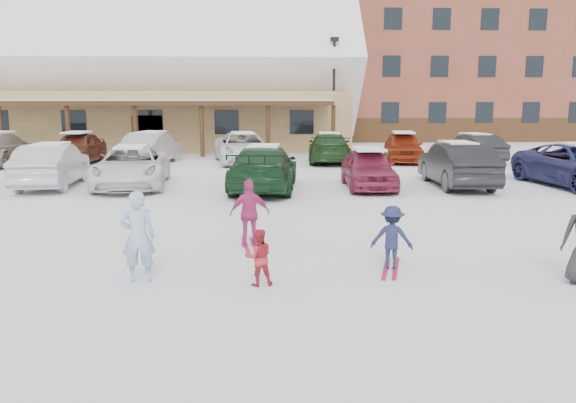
{
  "coord_description": "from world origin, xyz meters",
  "views": [
    {
      "loc": [
        -0.15,
        -10.17,
        3.0
      ],
      "look_at": [
        0.3,
        1.0,
        1.0
      ],
      "focal_mm": 35.0,
      "sensor_mm": 36.0,
      "label": 1
    }
  ],
  "objects_px": {
    "parked_car_1": "(52,166)",
    "parked_car_11": "(329,148)",
    "lamp_post": "(334,88)",
    "parked_car_12": "(403,147)",
    "child_navy": "(392,238)",
    "parked_car_3": "(264,168)",
    "parked_car_10": "(243,148)",
    "day_lodge": "(131,87)",
    "alpine_hotel": "(437,33)",
    "parked_car_2": "(132,167)",
    "parked_car_4": "(368,168)",
    "toddler_red": "(259,257)",
    "adult_skier": "(138,236)",
    "parked_car_5": "(457,164)",
    "parked_car_8": "(77,148)",
    "parked_car_9": "(152,148)",
    "child_magenta": "(250,213)",
    "parked_car_13": "(474,148)"
  },
  "relations": [
    {
      "from": "parked_car_1",
      "to": "parked_car_11",
      "type": "xyz_separation_m",
      "value": [
        10.74,
        7.69,
        -0.03
      ]
    },
    {
      "from": "lamp_post",
      "to": "parked_car_12",
      "type": "relative_size",
      "value": 1.54
    },
    {
      "from": "child_navy",
      "to": "parked_car_3",
      "type": "height_order",
      "value": "parked_car_3"
    },
    {
      "from": "lamp_post",
      "to": "parked_car_10",
      "type": "height_order",
      "value": "lamp_post"
    },
    {
      "from": "day_lodge",
      "to": "child_navy",
      "type": "bearing_deg",
      "value": -68.64
    },
    {
      "from": "alpine_hotel",
      "to": "parked_car_1",
      "type": "relative_size",
      "value": 6.81
    },
    {
      "from": "parked_car_2",
      "to": "parked_car_12",
      "type": "bearing_deg",
      "value": 28.35
    },
    {
      "from": "parked_car_1",
      "to": "parked_car_12",
      "type": "xyz_separation_m",
      "value": [
        14.46,
        7.78,
        -0.02
      ]
    },
    {
      "from": "child_navy",
      "to": "parked_car_4",
      "type": "bearing_deg",
      "value": -82.36
    },
    {
      "from": "day_lodge",
      "to": "toddler_red",
      "type": "distance_m",
      "value": 30.69
    },
    {
      "from": "adult_skier",
      "to": "parked_car_12",
      "type": "xyz_separation_m",
      "value": [
        9.03,
        18.66,
        -0.03
      ]
    },
    {
      "from": "parked_car_5",
      "to": "parked_car_8",
      "type": "relative_size",
      "value": 1.05
    },
    {
      "from": "parked_car_9",
      "to": "parked_car_12",
      "type": "distance_m",
      "value": 12.39
    },
    {
      "from": "parked_car_11",
      "to": "parked_car_12",
      "type": "xyz_separation_m",
      "value": [
        3.72,
        0.09,
        0.02
      ]
    },
    {
      "from": "day_lodge",
      "to": "parked_car_5",
      "type": "distance_m",
      "value": 24.46
    },
    {
      "from": "child_navy",
      "to": "parked_car_3",
      "type": "xyz_separation_m",
      "value": [
        -2.32,
        9.26,
        0.18
      ]
    },
    {
      "from": "child_navy",
      "to": "child_magenta",
      "type": "xyz_separation_m",
      "value": [
        -2.59,
        1.71,
        0.12
      ]
    },
    {
      "from": "day_lodge",
      "to": "parked_car_8",
      "type": "bearing_deg",
      "value": -91.18
    },
    {
      "from": "child_navy",
      "to": "child_magenta",
      "type": "distance_m",
      "value": 3.11
    },
    {
      "from": "parked_car_8",
      "to": "parked_car_2",
      "type": "bearing_deg",
      "value": -59.19
    },
    {
      "from": "parked_car_13",
      "to": "parked_car_11",
      "type": "bearing_deg",
      "value": -6.72
    },
    {
      "from": "toddler_red",
      "to": "child_magenta",
      "type": "xyz_separation_m",
      "value": [
        -0.21,
        2.52,
        0.23
      ]
    },
    {
      "from": "alpine_hotel",
      "to": "parked_car_3",
      "type": "distance_m",
      "value": 33.51
    },
    {
      "from": "parked_car_3",
      "to": "parked_car_12",
      "type": "xyz_separation_m",
      "value": [
        6.95,
        8.87,
        -0.01
      ]
    },
    {
      "from": "adult_skier",
      "to": "child_magenta",
      "type": "height_order",
      "value": "adult_skier"
    },
    {
      "from": "child_magenta",
      "to": "parked_car_10",
      "type": "bearing_deg",
      "value": -94.34
    },
    {
      "from": "parked_car_11",
      "to": "adult_skier",
      "type": "bearing_deg",
      "value": 79.28
    },
    {
      "from": "parked_car_11",
      "to": "parked_car_5",
      "type": "bearing_deg",
      "value": 119.25
    },
    {
      "from": "lamp_post",
      "to": "child_navy",
      "type": "xyz_separation_m",
      "value": [
        -1.86,
        -24.28,
        -3.19
      ]
    },
    {
      "from": "parked_car_4",
      "to": "parked_car_9",
      "type": "xyz_separation_m",
      "value": [
        -9.08,
        8.11,
        0.09
      ]
    },
    {
      "from": "lamp_post",
      "to": "parked_car_2",
      "type": "relative_size",
      "value": 1.3
    },
    {
      "from": "day_lodge",
      "to": "parked_car_10",
      "type": "distance_m",
      "value": 13.5
    },
    {
      "from": "day_lodge",
      "to": "parked_car_2",
      "type": "xyz_separation_m",
      "value": [
        4.11,
        -18.17,
        -3.22
      ]
    },
    {
      "from": "parked_car_4",
      "to": "parked_car_12",
      "type": "xyz_separation_m",
      "value": [
        3.31,
        8.52,
        0.06
      ]
    },
    {
      "from": "adult_skier",
      "to": "parked_car_10",
      "type": "height_order",
      "value": "adult_skier"
    },
    {
      "from": "parked_car_2",
      "to": "parked_car_3",
      "type": "distance_m",
      "value": 4.78
    },
    {
      "from": "toddler_red",
      "to": "parked_car_3",
      "type": "xyz_separation_m",
      "value": [
        0.07,
        10.07,
        0.28
      ]
    },
    {
      "from": "parked_car_2",
      "to": "parked_car_12",
      "type": "xyz_separation_m",
      "value": [
        11.64,
        7.9,
        0.03
      ]
    },
    {
      "from": "day_lodge",
      "to": "parked_car_13",
      "type": "height_order",
      "value": "day_lodge"
    },
    {
      "from": "parked_car_4",
      "to": "parked_car_8",
      "type": "xyz_separation_m",
      "value": [
        -12.66,
        8.14,
        0.08
      ]
    },
    {
      "from": "lamp_post",
      "to": "adult_skier",
      "type": "relative_size",
      "value": 4.33
    },
    {
      "from": "parked_car_10",
      "to": "parked_car_11",
      "type": "relative_size",
      "value": 1.08
    },
    {
      "from": "lamp_post",
      "to": "parked_car_13",
      "type": "xyz_separation_m",
      "value": [
        6.36,
        -6.27,
        -3.07
      ]
    },
    {
      "from": "adult_skier",
      "to": "parked_car_1",
      "type": "height_order",
      "value": "adult_skier"
    },
    {
      "from": "lamp_post",
      "to": "parked_car_13",
      "type": "bearing_deg",
      "value": -44.57
    },
    {
      "from": "day_lodge",
      "to": "parked_car_12",
      "type": "xyz_separation_m",
      "value": [
        15.75,
        -10.27,
        -3.2
      ]
    },
    {
      "from": "child_magenta",
      "to": "parked_car_2",
      "type": "xyz_separation_m",
      "value": [
        -4.4,
        8.52,
        0.01
      ]
    },
    {
      "from": "toddler_red",
      "to": "parked_car_9",
      "type": "distance_m",
      "value": 19.3
    },
    {
      "from": "adult_skier",
      "to": "parked_car_3",
      "type": "xyz_separation_m",
      "value": [
        2.08,
        9.79,
        -0.02
      ]
    },
    {
      "from": "adult_skier",
      "to": "parked_car_5",
      "type": "height_order",
      "value": "parked_car_5"
    }
  ]
}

